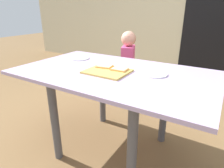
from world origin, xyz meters
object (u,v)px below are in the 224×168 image
Objects in this scene: dining_table at (113,83)px; pizza_slice_far_left at (105,66)px; plate_white_right at (155,74)px; plate_white_left at (80,58)px; pizza_slice_far_right at (120,69)px; child_left at (128,64)px; cutting_board at (107,71)px.

pizza_slice_far_left reaches higher than dining_table.
plate_white_left is at bearing 173.69° from plate_white_right.
pizza_slice_far_left is (-0.09, 0.02, 0.12)m from dining_table.
pizza_slice_far_left is at bearing -21.66° from plate_white_left.
dining_table is at bearing -168.04° from pizza_slice_far_right.
pizza_slice_far_right is 0.67× the size of plate_white_left.
pizza_slice_far_right is 0.93m from child_left.
plate_white_right is at bearing 15.90° from dining_table.
plate_white_left is 0.20× the size of child_left.
pizza_slice_far_left is 0.71× the size of plate_white_right.
plate_white_right is at bearing 22.37° from cutting_board.
pizza_slice_far_left is at bearing -170.06° from plate_white_right.
cutting_board is 0.10m from pizza_slice_far_right.
dining_table is 0.16m from pizza_slice_far_left.
pizza_slice_far_left is at bearing 135.99° from cutting_board.
pizza_slice_far_left is 0.40m from plate_white_right.
pizza_slice_far_left is (-0.14, 0.01, 0.00)m from pizza_slice_far_right.
pizza_slice_far_right is 0.67× the size of plate_white_right.
pizza_slice_far_right is 0.26m from plate_white_right.
cutting_board is at bearing -44.01° from pizza_slice_far_left.
child_left is at bearing 109.40° from dining_table.
plate_white_right is at bearing -51.75° from child_left.
cutting_board is 0.51m from plate_white_left.
cutting_board is 0.34× the size of child_left.
cutting_board is at bearing -73.03° from child_left.
pizza_slice_far_right is 0.14m from pizza_slice_far_left.
dining_table is 8.19× the size of plate_white_right.
plate_white_right is (0.25, 0.08, -0.02)m from pizza_slice_far_right.
plate_white_right is at bearing 16.65° from pizza_slice_far_right.
pizza_slice_far_right is 0.13× the size of child_left.
plate_white_left is (-0.79, 0.09, 0.00)m from plate_white_right.
pizza_slice_far_right is at bearing -2.56° from pizza_slice_far_left.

